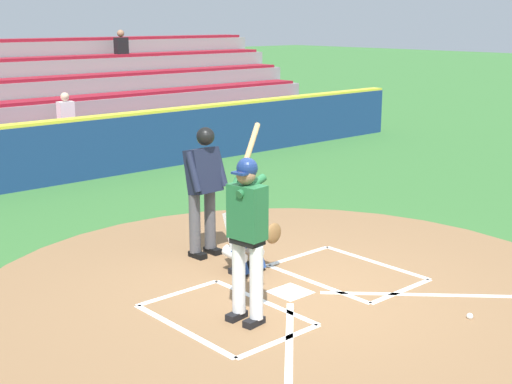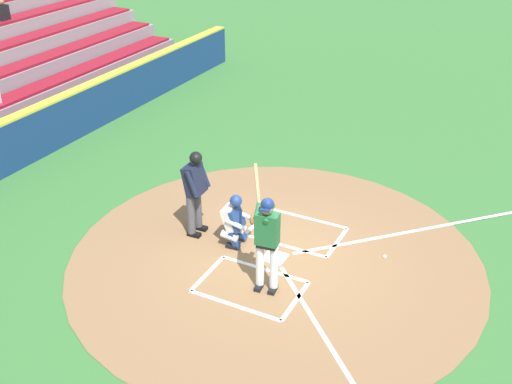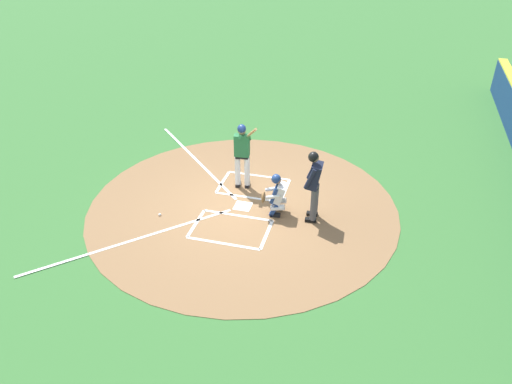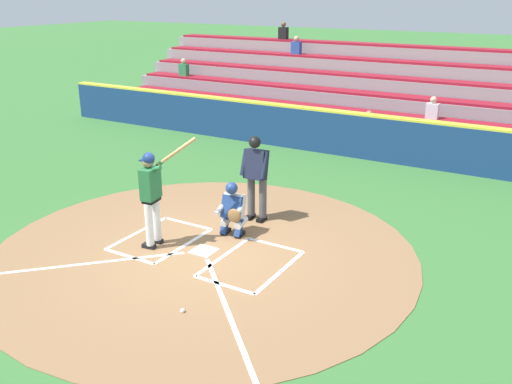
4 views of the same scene
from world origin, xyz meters
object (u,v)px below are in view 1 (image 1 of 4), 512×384
(batter, at_px, (247,227))
(baseball, at_px, (470,316))
(catcher, at_px, (247,230))
(plate_umpire, at_px, (204,183))

(batter, distance_m, baseball, 2.73)
(batter, xyz_separation_m, baseball, (-1.91, 1.64, -1.06))
(catcher, bearing_deg, plate_umpire, -89.69)
(catcher, height_order, plate_umpire, plate_umpire)
(baseball, bearing_deg, plate_umpire, -76.71)
(batter, bearing_deg, plate_umpire, -116.11)
(plate_umpire, xyz_separation_m, baseball, (-0.88, 3.74, -1.04))
(plate_umpire, height_order, baseball, plate_umpire)
(batter, relative_size, catcher, 1.88)
(batter, height_order, catcher, batter)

